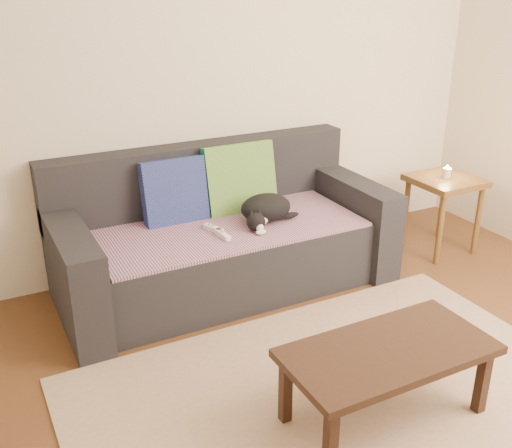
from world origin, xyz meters
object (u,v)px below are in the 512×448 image
object	(u,v)px
sofa	(222,240)
coffee_table	(388,357)
side_table	(444,191)
wii_remote_b	(223,235)
cat	(265,209)
wii_remote_a	(213,229)

from	to	relation	value
sofa	coffee_table	world-z (taller)	sofa
sofa	side_table	bearing A→B (deg)	-8.78
wii_remote_b	side_table	bearing A→B (deg)	-94.70
side_table	coffee_table	size ratio (longest dim) A/B	0.59
side_table	coffee_table	bearing A→B (deg)	-140.13
sofa	cat	world-z (taller)	sofa
cat	sofa	bearing A→B (deg)	144.67
wii_remote_a	coffee_table	distance (m)	1.43
sofa	coffee_table	size ratio (longest dim) A/B	2.23
cat	wii_remote_a	world-z (taller)	cat
cat	side_table	bearing A→B (deg)	-12.88
wii_remote_a	coffee_table	size ratio (longest dim) A/B	0.16
cat	coffee_table	xyz separation A→B (m)	(-0.13, -1.39, -0.19)
sofa	cat	size ratio (longest dim) A/B	5.21
wii_remote_a	side_table	world-z (taller)	side_table
side_table	coffee_table	world-z (taller)	side_table
sofa	wii_remote_a	size ratio (longest dim) A/B	14.00
sofa	wii_remote_a	bearing A→B (deg)	-133.25
sofa	wii_remote_a	xyz separation A→B (m)	(-0.11, -0.12, 0.15)
wii_remote_a	sofa	bearing A→B (deg)	-62.33
wii_remote_a	cat	bearing A→B (deg)	-110.58
coffee_table	cat	bearing A→B (deg)	84.52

